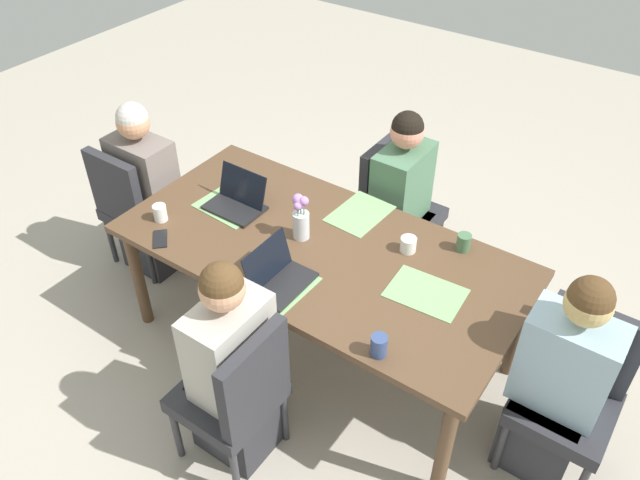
{
  "coord_description": "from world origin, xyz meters",
  "views": [
    {
      "loc": [
        1.46,
        -2.09,
        2.88
      ],
      "look_at": [
        0.0,
        0.0,
        0.8
      ],
      "focal_mm": 35.47,
      "sensor_mm": 36.0,
      "label": 1
    }
  ],
  "objects_px": {
    "coffee_mug_centre_right": "(464,242)",
    "phone_black": "(160,239)",
    "coffee_mug_near_left": "(408,244)",
    "person_near_left_mid": "(233,373)",
    "person_head_left_right_near": "(149,198)",
    "laptop_head_left_right_near": "(237,201)",
    "coffee_mug_centre_left": "(160,213)",
    "coffee_mug_near_right": "(379,346)",
    "chair_far_left_near": "(394,203)",
    "chair_head_left_right_near": "(135,204)",
    "person_far_left_near": "(400,208)",
    "chair_near_left_mid": "(238,392)",
    "flower_vase": "(301,217)",
    "laptop_near_left_mid": "(278,277)",
    "dining_table": "(320,257)",
    "chair_head_right_left_far": "(574,387)",
    "person_head_right_left_far": "(557,388)"
  },
  "relations": [
    {
      "from": "chair_far_left_near",
      "to": "chair_head_left_right_near",
      "type": "height_order",
      "value": "same"
    },
    {
      "from": "person_head_left_right_near",
      "to": "coffee_mug_near_left",
      "type": "bearing_deg",
      "value": 7.84
    },
    {
      "from": "phone_black",
      "to": "coffee_mug_centre_left",
      "type": "bearing_deg",
      "value": -1.29
    },
    {
      "from": "chair_head_right_left_far",
      "to": "coffee_mug_near_right",
      "type": "distance_m",
      "value": 0.98
    },
    {
      "from": "coffee_mug_centre_right",
      "to": "phone_black",
      "type": "bearing_deg",
      "value": -148.04
    },
    {
      "from": "chair_near_left_mid",
      "to": "laptop_head_left_right_near",
      "type": "bearing_deg",
      "value": 129.51
    },
    {
      "from": "person_head_right_left_far",
      "to": "coffee_mug_near_right",
      "type": "xyz_separation_m",
      "value": [
        -0.69,
        -0.47,
        0.28
      ]
    },
    {
      "from": "laptop_near_left_mid",
      "to": "coffee_mug_centre_right",
      "type": "height_order",
      "value": "laptop_near_left_mid"
    },
    {
      "from": "coffee_mug_centre_right",
      "to": "coffee_mug_near_left",
      "type": "bearing_deg",
      "value": -143.39
    },
    {
      "from": "chair_head_right_left_far",
      "to": "person_head_right_left_far",
      "type": "distance_m",
      "value": 0.1
    },
    {
      "from": "chair_near_left_mid",
      "to": "person_near_left_mid",
      "type": "relative_size",
      "value": 0.75
    },
    {
      "from": "flower_vase",
      "to": "coffee_mug_centre_right",
      "type": "distance_m",
      "value": 0.86
    },
    {
      "from": "chair_near_left_mid",
      "to": "person_head_left_right_near",
      "type": "bearing_deg",
      "value": 150.4
    },
    {
      "from": "person_near_left_mid",
      "to": "coffee_mug_near_right",
      "type": "distance_m",
      "value": 0.72
    },
    {
      "from": "person_head_left_right_near",
      "to": "coffee_mug_near_left",
      "type": "xyz_separation_m",
      "value": [
        1.73,
        0.24,
        0.27
      ]
    },
    {
      "from": "phone_black",
      "to": "coffee_mug_near_left",
      "type": "bearing_deg",
      "value": -104.41
    },
    {
      "from": "person_near_left_mid",
      "to": "person_head_left_right_near",
      "type": "xyz_separation_m",
      "value": [
        -1.38,
        0.77,
        0.0
      ]
    },
    {
      "from": "chair_far_left_near",
      "to": "laptop_head_left_right_near",
      "type": "bearing_deg",
      "value": -122.49
    },
    {
      "from": "coffee_mug_near_right",
      "to": "coffee_mug_centre_left",
      "type": "relative_size",
      "value": 1.11
    },
    {
      "from": "flower_vase",
      "to": "coffee_mug_near_left",
      "type": "bearing_deg",
      "value": 23.29
    },
    {
      "from": "coffee_mug_near_left",
      "to": "laptop_head_left_right_near",
      "type": "bearing_deg",
      "value": -167.55
    },
    {
      "from": "flower_vase",
      "to": "chair_far_left_near",
      "type": "bearing_deg",
      "value": 83.81
    },
    {
      "from": "chair_near_left_mid",
      "to": "coffee_mug_near_left",
      "type": "bearing_deg",
      "value": 75.26
    },
    {
      "from": "chair_head_left_right_near",
      "to": "coffee_mug_centre_right",
      "type": "height_order",
      "value": "chair_head_left_right_near"
    },
    {
      "from": "chair_far_left_near",
      "to": "laptop_head_left_right_near",
      "type": "height_order",
      "value": "laptop_head_left_right_near"
    },
    {
      "from": "chair_head_right_left_far",
      "to": "person_head_right_left_far",
      "type": "xyz_separation_m",
      "value": [
        -0.06,
        -0.07,
        0.03
      ]
    },
    {
      "from": "person_head_right_left_far",
      "to": "laptop_head_left_right_near",
      "type": "relative_size",
      "value": 3.73
    },
    {
      "from": "laptop_head_left_right_near",
      "to": "coffee_mug_near_right",
      "type": "xyz_separation_m",
      "value": [
        1.21,
        -0.47,
        0.01
      ]
    },
    {
      "from": "chair_near_left_mid",
      "to": "coffee_mug_centre_right",
      "type": "bearing_deg",
      "value": 67.53
    },
    {
      "from": "chair_far_left_near",
      "to": "person_head_left_right_near",
      "type": "distance_m",
      "value": 1.57
    },
    {
      "from": "chair_near_left_mid",
      "to": "person_near_left_mid",
      "type": "bearing_deg",
      "value": 141.24
    },
    {
      "from": "coffee_mug_near_left",
      "to": "coffee_mug_centre_right",
      "type": "relative_size",
      "value": 0.89
    },
    {
      "from": "coffee_mug_centre_right",
      "to": "phone_black",
      "type": "xyz_separation_m",
      "value": [
        -1.36,
        -0.85,
        -0.04
      ]
    },
    {
      "from": "laptop_near_left_mid",
      "to": "chair_near_left_mid",
      "type": "bearing_deg",
      "value": -75.69
    },
    {
      "from": "person_near_left_mid",
      "to": "chair_head_left_right_near",
      "type": "distance_m",
      "value": 1.6
    },
    {
      "from": "coffee_mug_near_right",
      "to": "phone_black",
      "type": "relative_size",
      "value": 0.7
    },
    {
      "from": "laptop_head_left_right_near",
      "to": "coffee_mug_centre_left",
      "type": "distance_m",
      "value": 0.43
    },
    {
      "from": "person_head_left_right_near",
      "to": "coffee_mug_near_right",
      "type": "relative_size",
      "value": 11.42
    },
    {
      "from": "laptop_near_left_mid",
      "to": "phone_black",
      "type": "distance_m",
      "value": 0.73
    },
    {
      "from": "person_near_left_mid",
      "to": "phone_black",
      "type": "height_order",
      "value": "person_near_left_mid"
    },
    {
      "from": "chair_far_left_near",
      "to": "coffee_mug_near_left",
      "type": "xyz_separation_m",
      "value": [
        0.43,
        -0.65,
        0.3
      ]
    },
    {
      "from": "chair_head_left_right_near",
      "to": "coffee_mug_centre_left",
      "type": "height_order",
      "value": "chair_head_left_right_near"
    },
    {
      "from": "dining_table",
      "to": "person_far_left_near",
      "type": "bearing_deg",
      "value": 87.62
    },
    {
      "from": "coffee_mug_near_right",
      "to": "coffee_mug_centre_right",
      "type": "bearing_deg",
      "value": 90.13
    },
    {
      "from": "chair_head_right_left_far",
      "to": "laptop_near_left_mid",
      "type": "height_order",
      "value": "laptop_near_left_mid"
    },
    {
      "from": "chair_far_left_near",
      "to": "coffee_mug_near_left",
      "type": "height_order",
      "value": "chair_far_left_near"
    },
    {
      "from": "dining_table",
      "to": "laptop_head_left_right_near",
      "type": "distance_m",
      "value": 0.6
    },
    {
      "from": "chair_near_left_mid",
      "to": "chair_head_right_left_far",
      "type": "xyz_separation_m",
      "value": [
        1.26,
        0.92,
        0.0
      ]
    },
    {
      "from": "laptop_head_left_right_near",
      "to": "coffee_mug_centre_left",
      "type": "bearing_deg",
      "value": -129.19
    },
    {
      "from": "chair_far_left_near",
      "to": "person_far_left_near",
      "type": "xyz_separation_m",
      "value": [
        0.07,
        -0.06,
        0.03
      ]
    }
  ]
}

